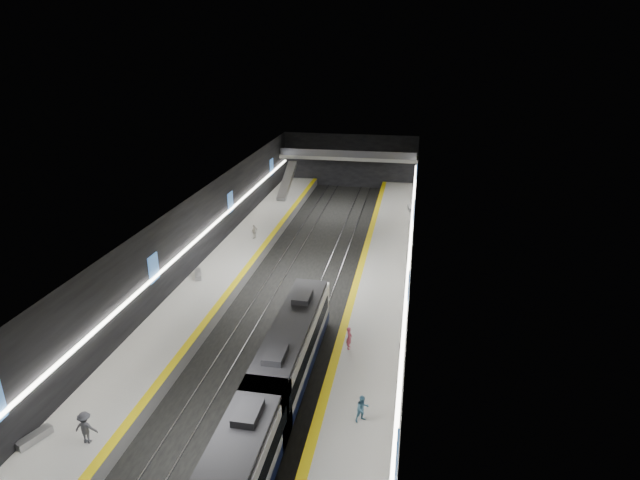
% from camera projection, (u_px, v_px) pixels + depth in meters
% --- Properties ---
extents(ground, '(70.00, 70.00, 0.00)m').
position_uv_depth(ground, '(300.00, 286.00, 49.26)').
color(ground, black).
rests_on(ground, ground).
extents(ceiling, '(20.00, 70.00, 0.04)m').
position_uv_depth(ceiling, '(298.00, 203.00, 46.38)').
color(ceiling, beige).
rests_on(ceiling, wall_left).
extents(wall_left, '(0.04, 70.00, 8.00)m').
position_uv_depth(wall_left, '(194.00, 238.00, 49.52)').
color(wall_left, black).
rests_on(wall_left, ground).
extents(wall_right, '(0.04, 70.00, 8.00)m').
position_uv_depth(wall_right, '(412.00, 253.00, 46.12)').
color(wall_right, black).
rests_on(wall_right, ground).
extents(wall_back, '(20.00, 0.04, 8.00)m').
position_uv_depth(wall_back, '(350.00, 161.00, 79.93)').
color(wall_back, black).
rests_on(wall_back, ground).
extents(platform_left, '(5.00, 70.00, 1.00)m').
position_uv_depth(platform_left, '(222.00, 275.00, 50.35)').
color(platform_left, slate).
rests_on(platform_left, ground).
extents(tile_surface_left, '(5.00, 70.00, 0.02)m').
position_uv_depth(tile_surface_left, '(222.00, 270.00, 50.17)').
color(tile_surface_left, '#AEAEA9').
rests_on(tile_surface_left, platform_left).
extents(tactile_strip_left, '(0.60, 70.00, 0.02)m').
position_uv_depth(tactile_strip_left, '(244.00, 271.00, 49.79)').
color(tactile_strip_left, yellow).
rests_on(tactile_strip_left, platform_left).
extents(platform_right, '(5.00, 70.00, 1.00)m').
position_uv_depth(platform_right, '(381.00, 287.00, 47.80)').
color(platform_right, slate).
rests_on(platform_right, ground).
extents(tile_surface_right, '(5.00, 70.00, 0.02)m').
position_uv_depth(tile_surface_right, '(381.00, 282.00, 47.62)').
color(tile_surface_right, '#AEAEA9').
rests_on(tile_surface_right, platform_right).
extents(tactile_strip_right, '(0.60, 70.00, 0.02)m').
position_uv_depth(tactile_strip_right, '(357.00, 280.00, 47.99)').
color(tactile_strip_right, yellow).
rests_on(tactile_strip_right, platform_right).
extents(rails, '(6.52, 70.00, 0.12)m').
position_uv_depth(rails, '(300.00, 285.00, 49.23)').
color(rails, gray).
rests_on(rails, ground).
extents(train, '(2.69, 27.76, 3.60)m').
position_uv_depth(train, '(264.00, 411.00, 29.55)').
color(train, '#10183B').
rests_on(train, ground).
extents(ad_posters, '(19.94, 53.50, 2.20)m').
position_uv_depth(ad_posters, '(301.00, 236.00, 48.56)').
color(ad_posters, '#3A69AE').
rests_on(ad_posters, wall_left).
extents(cove_light_left, '(0.25, 68.60, 0.12)m').
position_uv_depth(cove_light_left, '(196.00, 240.00, 49.56)').
color(cove_light_left, white).
rests_on(cove_light_left, wall_left).
extents(cove_light_right, '(0.25, 68.60, 0.12)m').
position_uv_depth(cove_light_right, '(409.00, 255.00, 46.22)').
color(cove_light_right, white).
rests_on(cove_light_right, wall_right).
extents(mezzanine_bridge, '(20.00, 3.00, 1.50)m').
position_uv_depth(mezzanine_bridge, '(348.00, 157.00, 77.66)').
color(mezzanine_bridge, gray).
rests_on(mezzanine_bridge, wall_left).
extents(escalator, '(1.20, 7.50, 3.92)m').
position_uv_depth(escalator, '(287.00, 181.00, 73.35)').
color(escalator, '#99999E').
rests_on(escalator, platform_left).
extents(bench_left_near, '(1.17, 1.98, 0.47)m').
position_uv_depth(bench_left_near, '(34.00, 438.00, 28.94)').
color(bench_left_near, '#99999E').
rests_on(bench_left_near, platform_left).
extents(bench_left_far, '(1.24, 1.95, 0.46)m').
position_uv_depth(bench_left_far, '(198.00, 275.00, 48.60)').
color(bench_left_far, '#99999E').
rests_on(bench_left_far, platform_left).
extents(bench_right_far, '(0.90, 2.11, 0.50)m').
position_uv_depth(bench_right_far, '(411.00, 208.00, 67.13)').
color(bench_right_far, '#99999E').
rests_on(bench_right_far, platform_right).
extents(passenger_right_a, '(0.40, 0.61, 1.66)m').
position_uv_depth(passenger_right_a, '(349.00, 338.00, 37.31)').
color(passenger_right_a, '#BF475E').
rests_on(passenger_right_a, platform_right).
extents(passenger_right_b, '(1.03, 0.99, 1.67)m').
position_uv_depth(passenger_right_b, '(362.00, 409.00, 30.25)').
color(passenger_right_b, teal).
rests_on(passenger_right_b, platform_right).
extents(passenger_left_a, '(0.67, 0.99, 1.57)m').
position_uv_depth(passenger_left_a, '(254.00, 232.00, 57.63)').
color(passenger_left_a, beige).
rests_on(passenger_left_a, platform_left).
extents(passenger_left_b, '(1.29, 0.81, 1.90)m').
position_uv_depth(passenger_left_b, '(86.00, 428.00, 28.62)').
color(passenger_left_b, '#44454C').
rests_on(passenger_left_b, platform_left).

